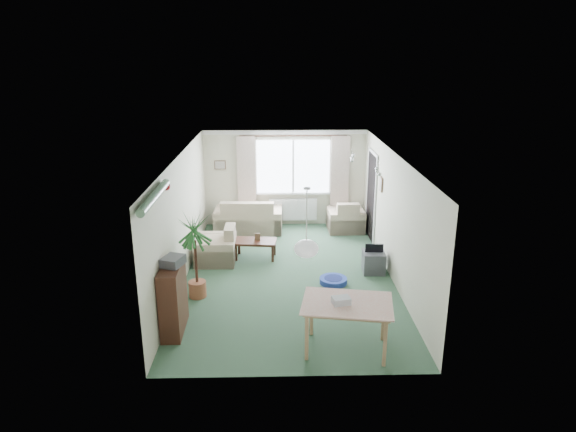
{
  "coord_description": "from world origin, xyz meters",
  "views": [
    {
      "loc": [
        -0.24,
        -9.2,
        4.18
      ],
      "look_at": [
        0.0,
        0.3,
        1.15
      ],
      "focal_mm": 32.0,
      "sensor_mm": 36.0,
      "label": 1
    }
  ],
  "objects_px": {
    "houseplant": "(196,256)",
    "tv_cube": "(373,262)",
    "armchair_left": "(215,244)",
    "dining_table": "(346,327)",
    "coffee_table": "(256,249)",
    "pet_bed": "(333,281)",
    "armchair_corner": "(346,215)",
    "sofa": "(248,215)",
    "bookshelf": "(173,298)"
  },
  "relations": [
    {
      "from": "armchair_left",
      "to": "houseplant",
      "type": "height_order",
      "value": "houseplant"
    },
    {
      "from": "armchair_corner",
      "to": "tv_cube",
      "type": "height_order",
      "value": "armchair_corner"
    },
    {
      "from": "armchair_left",
      "to": "bookshelf",
      "type": "distance_m",
      "value": 2.81
    },
    {
      "from": "armchair_left",
      "to": "bookshelf",
      "type": "xyz_separation_m",
      "value": [
        -0.34,
        -2.79,
        0.16
      ]
    },
    {
      "from": "houseplant",
      "to": "tv_cube",
      "type": "bearing_deg",
      "value": 16.73
    },
    {
      "from": "houseplant",
      "to": "armchair_left",
      "type": "bearing_deg",
      "value": 84.72
    },
    {
      "from": "sofa",
      "to": "pet_bed",
      "type": "height_order",
      "value": "sofa"
    },
    {
      "from": "armchair_corner",
      "to": "armchair_left",
      "type": "xyz_separation_m",
      "value": [
        -2.98,
        -1.92,
        0.0
      ]
    },
    {
      "from": "armchair_left",
      "to": "dining_table",
      "type": "height_order",
      "value": "armchair_left"
    },
    {
      "from": "pet_bed",
      "to": "armchair_left",
      "type": "bearing_deg",
      "value": 154.31
    },
    {
      "from": "coffee_table",
      "to": "houseplant",
      "type": "bearing_deg",
      "value": -118.42
    },
    {
      "from": "sofa",
      "to": "bookshelf",
      "type": "height_order",
      "value": "bookshelf"
    },
    {
      "from": "armchair_corner",
      "to": "dining_table",
      "type": "xyz_separation_m",
      "value": [
        -0.7,
        -5.33,
        -0.01
      ]
    },
    {
      "from": "dining_table",
      "to": "tv_cube",
      "type": "bearing_deg",
      "value": 71.74
    },
    {
      "from": "armchair_corner",
      "to": "houseplant",
      "type": "distance_m",
      "value": 4.74
    },
    {
      "from": "armchair_left",
      "to": "tv_cube",
      "type": "height_order",
      "value": "armchair_left"
    },
    {
      "from": "armchair_corner",
      "to": "coffee_table",
      "type": "bearing_deg",
      "value": 37.36
    },
    {
      "from": "houseplant",
      "to": "sofa",
      "type": "bearing_deg",
      "value": 78.23
    },
    {
      "from": "sofa",
      "to": "tv_cube",
      "type": "bearing_deg",
      "value": 137.24
    },
    {
      "from": "armchair_corner",
      "to": "houseplant",
      "type": "bearing_deg",
      "value": 46.97
    },
    {
      "from": "coffee_table",
      "to": "pet_bed",
      "type": "height_order",
      "value": "coffee_table"
    },
    {
      "from": "armchair_corner",
      "to": "tv_cube",
      "type": "relative_size",
      "value": 1.83
    },
    {
      "from": "sofa",
      "to": "dining_table",
      "type": "distance_m",
      "value": 5.61
    },
    {
      "from": "bookshelf",
      "to": "tv_cube",
      "type": "bearing_deg",
      "value": 30.59
    },
    {
      "from": "armchair_corner",
      "to": "coffee_table",
      "type": "height_order",
      "value": "armchair_corner"
    },
    {
      "from": "armchair_corner",
      "to": "sofa",
      "type": "bearing_deg",
      "value": -2.22
    },
    {
      "from": "sofa",
      "to": "coffee_table",
      "type": "height_order",
      "value": "sofa"
    },
    {
      "from": "sofa",
      "to": "houseplant",
      "type": "relative_size",
      "value": 1.04
    },
    {
      "from": "armchair_corner",
      "to": "dining_table",
      "type": "bearing_deg",
      "value": 80.95
    },
    {
      "from": "sofa",
      "to": "coffee_table",
      "type": "xyz_separation_m",
      "value": [
        0.23,
        -1.76,
        -0.21
      ]
    },
    {
      "from": "bookshelf",
      "to": "sofa",
      "type": "bearing_deg",
      "value": 77.91
    },
    {
      "from": "armchair_left",
      "to": "armchair_corner",
      "type": "bearing_deg",
      "value": 122.95
    },
    {
      "from": "bookshelf",
      "to": "armchair_corner",
      "type": "bearing_deg",
      "value": 53.91
    },
    {
      "from": "houseplant",
      "to": "tv_cube",
      "type": "xyz_separation_m",
      "value": [
        3.35,
        1.01,
        -0.57
      ]
    },
    {
      "from": "houseplant",
      "to": "pet_bed",
      "type": "distance_m",
      "value": 2.65
    },
    {
      "from": "armchair_corner",
      "to": "bookshelf",
      "type": "distance_m",
      "value": 5.76
    },
    {
      "from": "bookshelf",
      "to": "pet_bed",
      "type": "xyz_separation_m",
      "value": [
        2.69,
        1.66,
        -0.5
      ]
    },
    {
      "from": "coffee_table",
      "to": "tv_cube",
      "type": "xyz_separation_m",
      "value": [
        2.37,
        -0.8,
        0.02
      ]
    },
    {
      "from": "pet_bed",
      "to": "bookshelf",
      "type": "bearing_deg",
      "value": -148.3
    },
    {
      "from": "sofa",
      "to": "tv_cube",
      "type": "xyz_separation_m",
      "value": [
        2.61,
        -2.56,
        -0.19
      ]
    },
    {
      "from": "dining_table",
      "to": "pet_bed",
      "type": "height_order",
      "value": "dining_table"
    },
    {
      "from": "armchair_corner",
      "to": "pet_bed",
      "type": "distance_m",
      "value": 3.13
    },
    {
      "from": "sofa",
      "to": "dining_table",
      "type": "height_order",
      "value": "sofa"
    },
    {
      "from": "bookshelf",
      "to": "pet_bed",
      "type": "height_order",
      "value": "bookshelf"
    },
    {
      "from": "houseplant",
      "to": "tv_cube",
      "type": "relative_size",
      "value": 3.35
    },
    {
      "from": "sofa",
      "to": "pet_bed",
      "type": "distance_m",
      "value": 3.55
    },
    {
      "from": "armchair_left",
      "to": "bookshelf",
      "type": "height_order",
      "value": "bookshelf"
    },
    {
      "from": "coffee_table",
      "to": "pet_bed",
      "type": "relative_size",
      "value": 1.68
    },
    {
      "from": "sofa",
      "to": "armchair_left",
      "type": "relative_size",
      "value": 1.89
    },
    {
      "from": "armchair_corner",
      "to": "tv_cube",
      "type": "distance_m",
      "value": 2.55
    }
  ]
}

